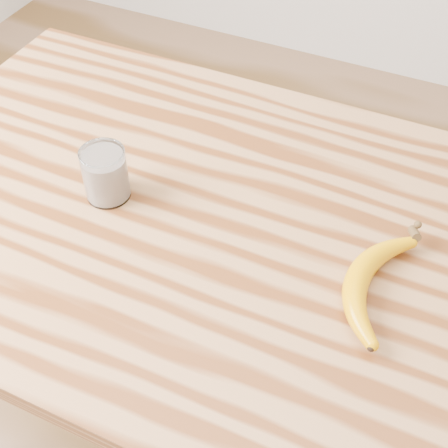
% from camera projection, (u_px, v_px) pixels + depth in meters
% --- Properties ---
extents(table, '(1.20, 0.80, 0.90)m').
position_uv_depth(table, '(204.00, 264.00, 1.14)').
color(table, '#986A3F').
rests_on(table, ground).
extents(smoothie_glass, '(0.08, 0.08, 0.10)m').
position_uv_depth(smoothie_glass, '(105.00, 175.00, 1.04)').
color(smoothie_glass, white).
rests_on(smoothie_glass, table).
extents(banana, '(0.12, 0.31, 0.04)m').
position_uv_depth(banana, '(358.00, 277.00, 0.93)').
color(banana, '#D58E00').
rests_on(banana, table).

